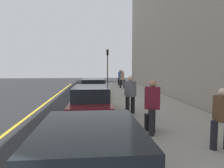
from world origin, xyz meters
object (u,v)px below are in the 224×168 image
at_px(pedestrian_grey_coat, 130,94).
at_px(parked_car_green, 94,89).
at_px(pedestrian_brown_coat, 222,117).
at_px(pedestrian_tan_coat, 122,79).
at_px(parked_car_silver, 90,168).
at_px(parked_car_maroon, 91,102).
at_px(pedestrian_burgundy_coat, 152,105).
at_px(pedestrian_blue_coat, 120,77).
at_px(traffic_light_pole, 108,61).
at_px(rolling_suitcase, 148,122).

bearing_deg(pedestrian_grey_coat, parked_car_green, 17.52).
bearing_deg(pedestrian_brown_coat, pedestrian_tan_coat, 1.83).
xyz_separation_m(parked_car_green, pedestrian_grey_coat, (-5.57, -1.76, 0.35)).
bearing_deg(pedestrian_brown_coat, parked_car_silver, 118.97).
bearing_deg(parked_car_silver, parked_car_maroon, 0.63).
relative_size(parked_car_green, pedestrian_brown_coat, 2.79).
distance_m(pedestrian_tan_coat, pedestrian_burgundy_coat, 14.84).
bearing_deg(pedestrian_blue_coat, pedestrian_grey_coat, 174.72).
xyz_separation_m(parked_car_green, pedestrian_blue_coat, (9.53, -3.15, 0.37)).
distance_m(pedestrian_brown_coat, pedestrian_grey_coat, 4.77).
bearing_deg(pedestrian_burgundy_coat, parked_car_maroon, 35.91).
height_order(parked_car_green, pedestrian_tan_coat, pedestrian_tan_coat).
distance_m(parked_car_green, pedestrian_grey_coat, 5.85).
height_order(parked_car_green, traffic_light_pole, traffic_light_pole).
xyz_separation_m(pedestrian_grey_coat, traffic_light_pole, (15.37, 0.11, 1.93)).
distance_m(parked_car_silver, pedestrian_brown_coat, 4.03).
height_order(pedestrian_burgundy_coat, rolling_suitcase, pedestrian_burgundy_coat).
bearing_deg(rolling_suitcase, parked_car_silver, 152.54).
bearing_deg(pedestrian_burgundy_coat, pedestrian_tan_coat, -3.82).
relative_size(parked_car_silver, pedestrian_blue_coat, 2.36).
distance_m(pedestrian_blue_coat, traffic_light_pole, 2.45).
bearing_deg(rolling_suitcase, pedestrian_blue_coat, -3.81).
bearing_deg(parked_car_maroon, pedestrian_burgundy_coat, -144.09).
distance_m(pedestrian_brown_coat, rolling_suitcase, 2.51).
height_order(pedestrian_brown_coat, rolling_suitcase, pedestrian_brown_coat).
distance_m(pedestrian_burgundy_coat, traffic_light_pole, 18.46).
height_order(parked_car_maroon, pedestrian_tan_coat, pedestrian_tan_coat).
xyz_separation_m(pedestrian_blue_coat, traffic_light_pole, (0.27, 1.51, 1.91)).
height_order(parked_car_green, pedestrian_blue_coat, pedestrian_blue_coat).
xyz_separation_m(pedestrian_brown_coat, pedestrian_blue_coat, (19.54, 0.34, 0.08)).
xyz_separation_m(parked_car_silver, pedestrian_blue_coat, (21.49, -3.17, 0.38)).
bearing_deg(parked_car_silver, pedestrian_brown_coat, -61.03).
relative_size(parked_car_green, pedestrian_blue_coat, 2.58).
xyz_separation_m(parked_car_silver, pedestrian_grey_coat, (6.39, -1.78, 0.36)).
relative_size(parked_car_green, rolling_suitcase, 5.17).
bearing_deg(pedestrian_brown_coat, traffic_light_pole, 5.33).
bearing_deg(parked_car_maroon, traffic_light_pole, -6.39).
height_order(parked_car_maroon, pedestrian_burgundy_coat, pedestrian_burgundy_coat).
distance_m(pedestrian_brown_coat, pedestrian_blue_coat, 19.54).
distance_m(parked_car_silver, parked_car_maroon, 6.27).
bearing_deg(pedestrian_grey_coat, rolling_suitcase, -175.00).
bearing_deg(pedestrian_brown_coat, rolling_suitcase, 38.49).
height_order(pedestrian_blue_coat, pedestrian_grey_coat, pedestrian_blue_coat).
bearing_deg(parked_car_silver, pedestrian_grey_coat, -15.56).
relative_size(traffic_light_pole, rolling_suitcase, 4.64).
height_order(pedestrian_blue_coat, pedestrian_burgundy_coat, pedestrian_blue_coat).
bearing_deg(parked_car_green, rolling_suitcase, -166.27).
relative_size(parked_car_green, pedestrian_tan_coat, 2.60).
height_order(parked_car_maroon, pedestrian_brown_coat, pedestrian_brown_coat).
distance_m(parked_car_maroon, traffic_light_pole, 15.75).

